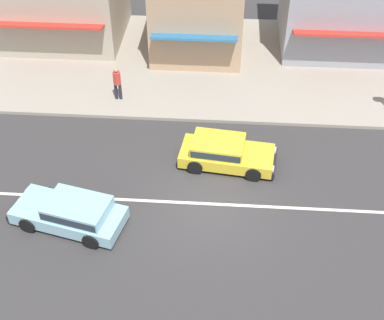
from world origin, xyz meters
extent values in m
plane|color=#383535|center=(0.00, 0.00, 0.00)|extent=(160.00, 160.00, 0.00)
cube|color=silver|center=(0.00, 0.00, 0.00)|extent=(50.40, 0.14, 0.01)
cube|color=#9E9384|center=(0.00, 10.02, 0.07)|extent=(68.00, 10.00, 0.15)
cube|color=yellow|center=(0.53, 2.32, 0.41)|extent=(3.83, 2.06, 0.48)
cube|color=yellow|center=(0.16, 2.37, 0.88)|extent=(2.17, 1.70, 0.46)
cube|color=#28333D|center=(0.16, 2.37, 0.88)|extent=(2.10, 1.73, 0.29)
cube|color=black|center=(2.39, 2.10, 0.31)|extent=(0.31, 1.61, 0.28)
cube|color=white|center=(2.43, 2.67, 0.51)|extent=(0.11, 0.25, 0.14)
cube|color=white|center=(2.30, 1.53, 0.51)|extent=(0.11, 0.25, 0.14)
cylinder|color=black|center=(1.75, 2.96, 0.30)|extent=(0.62, 0.29, 0.60)
cylinder|color=black|center=(1.56, 1.42, 0.30)|extent=(0.62, 0.29, 0.60)
cylinder|color=black|center=(-0.51, 3.23, 0.30)|extent=(0.62, 0.29, 0.60)
cylinder|color=black|center=(-0.69, 1.69, 0.30)|extent=(0.62, 0.29, 0.60)
cube|color=#93C6D6|center=(-4.93, -1.29, 0.41)|extent=(4.15, 2.48, 0.48)
cube|color=#93C6D6|center=(-4.55, -1.38, 0.88)|extent=(2.42, 1.91, 0.46)
cube|color=#28333D|center=(-4.55, -1.38, 0.88)|extent=(2.34, 1.92, 0.29)
cube|color=black|center=(-6.86, -0.82, 0.31)|extent=(0.49, 1.56, 0.28)
cube|color=white|center=(-6.96, -1.37, 0.51)|extent=(0.13, 0.25, 0.14)
cube|color=white|center=(-6.70, -0.28, 0.51)|extent=(0.13, 0.25, 0.14)
cylinder|color=black|center=(-6.28, -1.75, 0.30)|extent=(0.63, 0.36, 0.60)
cylinder|color=black|center=(-5.91, -0.26, 0.30)|extent=(0.63, 0.36, 0.60)
cylinder|color=black|center=(-3.94, -2.32, 0.30)|extent=(0.63, 0.36, 0.60)
cylinder|color=black|center=(-3.58, -0.83, 0.30)|extent=(0.63, 0.36, 0.60)
cylinder|color=#232838|center=(-4.63, 6.39, 0.55)|extent=(0.14, 0.14, 0.80)
cylinder|color=#232838|center=(-4.43, 6.39, 0.55)|extent=(0.14, 0.14, 0.80)
cylinder|color=#D63D33|center=(-4.53, 6.39, 1.25)|extent=(0.34, 0.34, 0.60)
sphere|color=tan|center=(-4.53, 6.39, 1.66)|extent=(0.22, 0.22, 0.22)
cube|color=red|center=(-8.40, 9.37, 2.20)|extent=(5.54, 0.90, 0.28)
cube|color=red|center=(6.00, 9.49, 2.20)|extent=(5.13, 0.90, 0.28)
cube|color=tan|center=(-1.20, 11.73, 2.37)|extent=(4.50, 5.47, 4.45)
cube|color=#286BA3|center=(-1.20, 8.65, 2.20)|extent=(4.05, 0.90, 0.28)
camera|label=1|loc=(0.27, -13.90, 14.02)|focal=50.00mm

